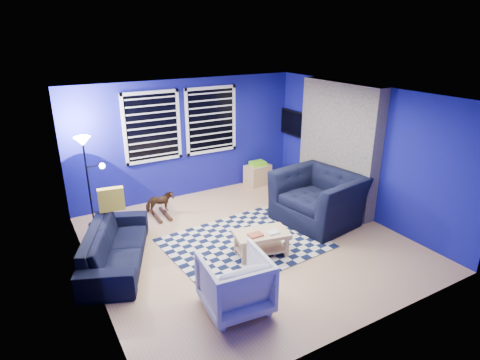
# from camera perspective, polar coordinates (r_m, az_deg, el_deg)

# --- Properties ---
(floor) EXTENTS (5.00, 5.00, 0.00)m
(floor) POSITION_cam_1_polar(r_m,az_deg,el_deg) (6.95, 1.11, -8.84)
(floor) COLOR tan
(floor) RESTS_ON ground
(ceiling) EXTENTS (5.00, 5.00, 0.00)m
(ceiling) POSITION_cam_1_polar(r_m,az_deg,el_deg) (6.12, 1.28, 11.99)
(ceiling) COLOR white
(ceiling) RESTS_ON wall_back
(wall_back) EXTENTS (5.00, 0.00, 5.00)m
(wall_back) POSITION_cam_1_polar(r_m,az_deg,el_deg) (8.57, -7.49, 5.80)
(wall_back) COLOR navy
(wall_back) RESTS_ON floor
(wall_left) EXTENTS (0.00, 5.00, 5.00)m
(wall_left) POSITION_cam_1_polar(r_m,az_deg,el_deg) (5.65, -21.13, -3.42)
(wall_left) COLOR navy
(wall_left) RESTS_ON floor
(wall_right) EXTENTS (0.00, 5.00, 5.00)m
(wall_right) POSITION_cam_1_polar(r_m,az_deg,el_deg) (7.95, 16.86, 3.90)
(wall_right) COLOR navy
(wall_right) RESTS_ON floor
(fireplace) EXTENTS (0.65, 2.00, 2.50)m
(fireplace) POSITION_cam_1_polar(r_m,az_deg,el_deg) (8.21, 13.64, 4.32)
(fireplace) COLOR gray
(fireplace) RESTS_ON floor
(window_left) EXTENTS (1.17, 0.06, 1.42)m
(window_left) POSITION_cam_1_polar(r_m,az_deg,el_deg) (8.21, -12.37, 7.35)
(window_left) COLOR black
(window_left) RESTS_ON wall_back
(window_right) EXTENTS (1.17, 0.06, 1.42)m
(window_right) POSITION_cam_1_polar(r_m,az_deg,el_deg) (8.67, -4.12, 8.47)
(window_right) COLOR black
(window_right) RESTS_ON wall_back
(tv) EXTENTS (0.07, 1.00, 0.58)m
(tv) POSITION_cam_1_polar(r_m,az_deg,el_deg) (9.31, 7.84, 7.92)
(tv) COLOR black
(tv) RESTS_ON wall_right
(rug) EXTENTS (2.65, 2.19, 0.02)m
(rug) POSITION_cam_1_polar(r_m,az_deg,el_deg) (6.91, 0.62, -8.96)
(rug) COLOR black
(rug) RESTS_ON floor
(sofa) EXTENTS (2.19, 1.52, 0.60)m
(sofa) POSITION_cam_1_polar(r_m,az_deg,el_deg) (6.53, -17.28, -8.97)
(sofa) COLOR black
(sofa) RESTS_ON floor
(armchair_big) EXTENTS (1.64, 1.49, 0.94)m
(armchair_big) POSITION_cam_1_polar(r_m,az_deg,el_deg) (7.62, 11.03, -2.53)
(armchair_big) COLOR black
(armchair_big) RESTS_ON floor
(armchair_bent) EXTENTS (0.89, 0.91, 0.76)m
(armchair_bent) POSITION_cam_1_polar(r_m,az_deg,el_deg) (5.29, -0.71, -14.38)
(armchair_bent) COLOR gray
(armchair_bent) RESTS_ON floor
(rocking_horse) EXTENTS (0.30, 0.55, 0.44)m
(rocking_horse) POSITION_cam_1_polar(r_m,az_deg,el_deg) (7.88, -11.34, -3.20)
(rocking_horse) COLOR #4B2818
(rocking_horse) RESTS_ON floor
(coffee_table) EXTENTS (0.93, 0.65, 0.43)m
(coffee_table) POSITION_cam_1_polar(r_m,az_deg,el_deg) (6.46, 3.05, -8.33)
(coffee_table) COLOR tan
(coffee_table) RESTS_ON rug
(cabinet) EXTENTS (0.61, 0.45, 0.56)m
(cabinet) POSITION_cam_1_polar(r_m,az_deg,el_deg) (9.37, 2.51, 0.83)
(cabinet) COLOR tan
(cabinet) RESTS_ON floor
(floor_lamp) EXTENTS (0.46, 0.28, 1.68)m
(floor_lamp) POSITION_cam_1_polar(r_m,az_deg,el_deg) (7.52, -21.13, 3.49)
(floor_lamp) COLOR black
(floor_lamp) RESTS_ON floor
(throw_pillow) EXTENTS (0.43, 0.19, 0.39)m
(throw_pillow) POSITION_cam_1_polar(r_m,az_deg,el_deg) (6.94, -17.84, -2.64)
(throw_pillow) COLOR gold
(throw_pillow) RESTS_ON sofa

